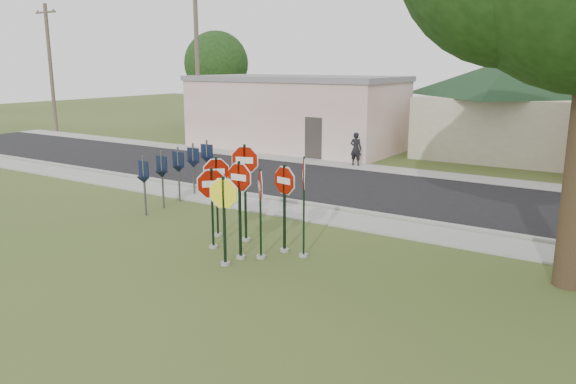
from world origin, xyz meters
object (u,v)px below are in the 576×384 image
Objects in this scene: utility_pole_near at (197,62)px; stop_sign_left at (212,197)px; stop_sign_yellow at (224,210)px; pedestrian at (356,149)px; stop_sign_center at (240,197)px.

stop_sign_left is at bearing -47.10° from utility_pole_near.
pedestrian is (-3.45, 14.14, -0.56)m from stop_sign_yellow.
utility_pole_near is (-14.18, 14.92, 3.54)m from stop_sign_yellow.
stop_sign_left is at bearing 142.62° from stop_sign_yellow.
stop_sign_center is 14.01m from pedestrian.
stop_sign_center reaches higher than pedestrian.
utility_pole_near is at bearing -5.49° from pedestrian.
utility_pole_near reaches higher than stop_sign_yellow.
stop_sign_center is 0.62m from stop_sign_yellow.
pedestrian is at bearing 103.71° from stop_sign_yellow.
pedestrian is at bearing 104.37° from stop_sign_center.
stop_sign_yellow reaches higher than stop_sign_left.
stop_sign_left is at bearing 167.20° from stop_sign_center.
pedestrian is (-3.47, 13.55, -0.76)m from stop_sign_center.
stop_sign_center is 20.45m from utility_pole_near.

